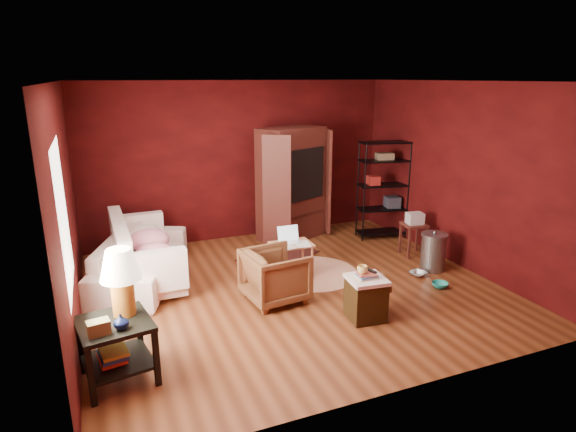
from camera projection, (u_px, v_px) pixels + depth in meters
name	position (u px, v px, depth m)	size (l,w,h in m)	color
room	(291.00, 191.00, 6.34)	(5.54, 5.04, 2.84)	brown
sofa	(140.00, 251.00, 6.90)	(2.29, 0.67, 0.90)	white
armchair	(275.00, 273.00, 6.29)	(0.74, 0.69, 0.76)	black
pet_bowl_steel	(418.00, 268.00, 7.13)	(0.25, 0.06, 0.25)	silver
pet_bowl_turquoise	(440.00, 280.00, 6.74)	(0.23, 0.07, 0.23)	teal
vase	(121.00, 322.00, 4.41)	(0.14, 0.15, 0.14)	#0C1640
mug	(362.00, 269.00, 5.72)	(0.13, 0.10, 0.13)	#EFCF75
side_table	(118.00, 303.00, 4.59)	(0.75, 0.75, 1.30)	black
sofa_cushions	(142.00, 254.00, 6.89)	(0.85, 2.04, 0.85)	white
hamper	(366.00, 297.00, 5.83)	(0.48, 0.48, 0.62)	#3C240D
footstool	(369.00, 284.00, 5.95)	(0.56, 0.56, 0.45)	black
rug_round	(312.00, 273.00, 7.25)	(1.63, 1.63, 0.01)	#F3E6CB
rug_oriental	(278.00, 256.00, 7.93)	(1.45, 1.29, 0.01)	#531A16
laptop_desk	(291.00, 247.00, 7.05)	(0.60, 0.48, 0.74)	#EF9D6D
tv_armoire	(293.00, 182.00, 8.58)	(1.46, 1.19, 2.01)	#591F19
wire_shelving	(384.00, 186.00, 8.65)	(0.92, 0.53, 1.77)	black
small_stand	(414.00, 224.00, 7.86)	(0.41, 0.41, 0.73)	#591F19
trash_can	(433.00, 252.00, 7.32)	(0.47, 0.47, 0.62)	gray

